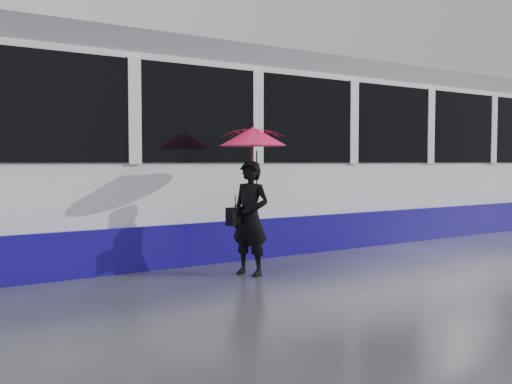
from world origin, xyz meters
TOP-DOWN VIEW (x-y plane):
  - ground at (0.00, 0.00)m, footprint 90.00×90.00m
  - rails at (0.00, 2.50)m, footprint 34.00×1.51m
  - tram at (3.55, 2.50)m, footprint 26.00×2.56m
  - woman at (0.25, 0.24)m, footprint 0.55×0.65m
  - umbrella at (0.30, 0.24)m, footprint 1.17×1.17m
  - handbag at (0.03, 0.26)m, footprint 0.30×0.21m

SIDE VIEW (x-z plane):
  - ground at x=0.00m, z-range 0.00..0.00m
  - rails at x=0.00m, z-range 0.00..0.02m
  - woman at x=0.25m, z-range 0.00..1.53m
  - handbag at x=0.03m, z-range 0.59..1.01m
  - tram at x=3.55m, z-range -0.04..3.31m
  - umbrella at x=0.30m, z-range 1.16..2.19m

